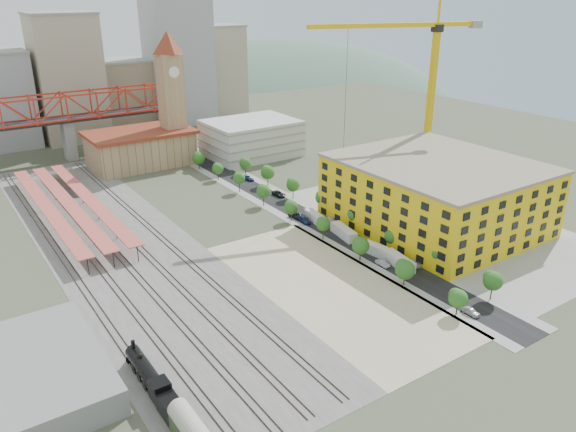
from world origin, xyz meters
TOP-DOWN VIEW (x-y plane):
  - ground at (0.00, 0.00)m, footprint 400.00×400.00m
  - ballast_strip at (-36.00, 17.50)m, footprint 36.00×165.00m
  - dirt_lot at (-4.00, -31.50)m, footprint 28.00×67.00m
  - street_asphalt at (16.00, 15.00)m, footprint 12.00×170.00m
  - sidewalk_west at (10.50, 15.00)m, footprint 3.00×170.00m
  - sidewalk_east at (21.50, 15.00)m, footprint 3.00×170.00m
  - construction_pad at (45.00, -20.00)m, footprint 50.00×90.00m
  - rail_tracks at (-37.80, 17.50)m, footprint 26.56×160.00m
  - platform_canopies at (-41.00, 45.00)m, footprint 16.00×80.00m
  - station_hall at (-5.00, 82.00)m, footprint 38.00×24.00m
  - clock_tower at (8.00, 79.99)m, footprint 12.00×12.00m
  - parking_garage at (36.00, 70.00)m, footprint 34.00×26.00m
  - truss_bridge at (-25.00, 105.00)m, footprint 94.00×9.60m
  - construction_building at (42.00, -20.00)m, footprint 44.60×50.60m
  - warehouse at (-66.00, -30.00)m, footprint 22.00×32.00m
  - street_trees at (16.00, 5.00)m, footprint 15.40×124.40m
  - skyline at (7.47, 142.31)m, footprint 133.00×46.00m
  - distant_hills at (45.28, 260.00)m, footprint 647.00×264.00m
  - locomotive at (-50.00, -42.61)m, footprint 2.91×22.42m
  - tower_crane at (61.82, 7.32)m, footprint 54.64×19.48m
  - site_trailer_a at (16.00, -32.84)m, footprint 4.08×10.19m
  - site_trailer_b at (16.00, -26.02)m, footprint 3.89×9.86m
  - site_trailer_c at (16.00, -11.95)m, footprint 4.19×10.31m
  - site_trailer_d at (16.00, 0.83)m, footprint 3.75×9.42m
  - car_0 at (13.00, -56.56)m, footprint 1.67×4.14m
  - car_1 at (13.00, -30.39)m, footprint 1.44×4.05m
  - car_2 at (13.00, 5.68)m, footprint 3.32×5.95m
  - car_3 at (13.00, 2.07)m, footprint 2.75×5.49m
  - car_4 at (19.00, -34.55)m, footprint 2.17×4.56m
  - car_5 at (19.00, -2.34)m, footprint 2.37×4.85m
  - car_6 at (19.00, 24.43)m, footprint 2.63×5.37m
  - car_7 at (19.00, 43.60)m, footprint 2.20×4.87m

SIDE VIEW (x-z plane):
  - distant_hills at x=45.28m, z-range -193.04..33.96m
  - ground at x=0.00m, z-range 0.00..0.00m
  - street_trees at x=16.00m, z-range -4.00..4.00m
  - sidewalk_west at x=10.50m, z-range 0.00..0.04m
  - sidewalk_east at x=21.50m, z-range 0.00..0.04m
  - ballast_strip at x=-36.00m, z-range 0.00..0.06m
  - dirt_lot at x=-4.00m, z-range 0.00..0.06m
  - street_asphalt at x=16.00m, z-range 0.00..0.06m
  - construction_pad at x=45.00m, z-range 0.00..0.06m
  - rail_tracks at x=-37.80m, z-range 0.06..0.24m
  - car_1 at x=13.00m, z-range 0.00..1.33m
  - car_7 at x=19.00m, z-range 0.00..1.38m
  - car_0 at x=13.00m, z-range 0.00..1.41m
  - car_6 at x=19.00m, z-range 0.00..1.47m
  - car_4 at x=19.00m, z-range 0.00..1.51m
  - car_3 at x=13.00m, z-range 0.00..1.53m
  - car_5 at x=19.00m, z-range 0.00..1.53m
  - car_2 at x=13.00m, z-range 0.00..1.57m
  - site_trailer_d at x=16.00m, z-range 0.00..2.51m
  - site_trailer_b at x=16.00m, z-range 0.00..2.63m
  - site_trailer_a at x=16.00m, z-range 0.00..2.71m
  - site_trailer_c at x=16.00m, z-range 0.00..2.74m
  - locomotive at x=-50.00m, z-range -0.71..4.89m
  - warehouse at x=-66.00m, z-range 0.00..5.00m
  - platform_canopies at x=-41.00m, z-range 1.93..6.06m
  - station_hall at x=-5.00m, z-range 0.12..13.22m
  - parking_garage at x=36.00m, z-range 0.00..14.00m
  - construction_building at x=42.00m, z-range 0.01..18.81m
  - truss_bridge at x=-25.00m, z-range 6.06..31.66m
  - skyline at x=7.47m, z-range -7.19..52.81m
  - clock_tower at x=8.00m, z-range 2.70..54.70m
  - tower_crane at x=61.82m, z-range 7.10..67.74m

